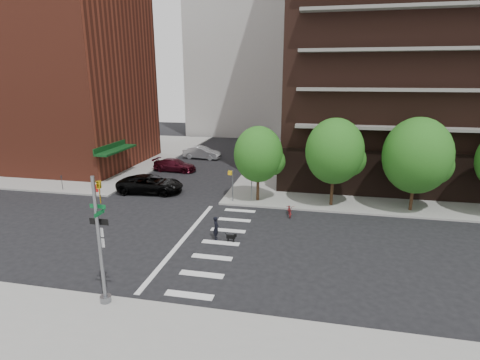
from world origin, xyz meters
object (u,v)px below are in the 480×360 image
at_px(traffic_signal, 101,251).
at_px(parked_car_black, 150,184).
at_px(parked_car_maroon, 175,165).
at_px(fire_hydrant, 97,187).
at_px(dog_walker, 216,228).
at_px(scooter, 290,210).
at_px(parked_car_silver, 202,153).

distance_m(traffic_signal, parked_car_black, 17.46).
xyz_separation_m(parked_car_black, parked_car_maroon, (-0.78, 7.93, -0.11)).
xyz_separation_m(fire_hydrant, dog_walker, (13.08, -7.30, 0.22)).
bearing_deg(dog_walker, parked_car_maroon, 11.83).
height_order(fire_hydrant, scooter, scooter).
distance_m(traffic_signal, fire_hydrant, 18.42).
bearing_deg(parked_car_maroon, fire_hydrant, 161.36).
xyz_separation_m(parked_car_maroon, dog_walker, (9.23, -16.43, 0.08)).
xyz_separation_m(parked_car_silver, scooter, (12.54, -18.01, -0.34)).
relative_size(parked_car_black, parked_car_silver, 1.22).
height_order(parked_car_black, parked_car_maroon, parked_car_black).
relative_size(traffic_signal, dog_walker, 3.90).
height_order(traffic_signal, scooter, traffic_signal).
height_order(traffic_signal, fire_hydrant, traffic_signal).
relative_size(traffic_signal, parked_car_black, 1.03).
xyz_separation_m(parked_car_maroon, parked_car_silver, (0.99, 6.85, 0.09)).
distance_m(fire_hydrant, parked_car_silver, 16.69).
distance_m(scooter, dog_walker, 6.81).
bearing_deg(parked_car_black, traffic_signal, -166.22).
relative_size(scooter, dog_walker, 1.10).
height_order(fire_hydrant, parked_car_maroon, parked_car_maroon).
xyz_separation_m(parked_car_black, dog_walker, (8.45, -8.50, -0.04)).
bearing_deg(traffic_signal, parked_car_silver, 99.42).
distance_m(traffic_signal, parked_car_silver, 31.75).
bearing_deg(parked_car_silver, fire_hydrant, 168.90).
bearing_deg(traffic_signal, scooter, 60.99).
bearing_deg(dog_walker, scooter, -56.75).
bearing_deg(scooter, parked_car_silver, 116.22).
xyz_separation_m(traffic_signal, dog_walker, (3.05, 7.99, -1.93)).
height_order(fire_hydrant, parked_car_silver, parked_car_silver).
distance_m(parked_car_silver, dog_walker, 24.69).
xyz_separation_m(parked_car_silver, dog_walker, (8.24, -23.28, -0.01)).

